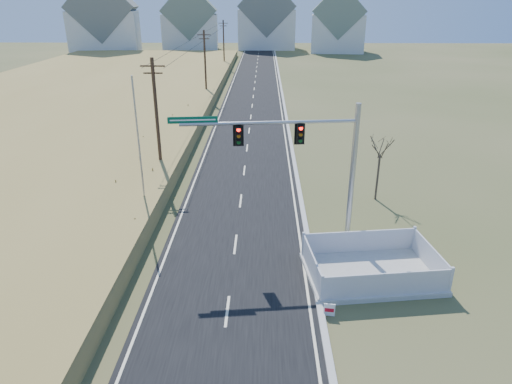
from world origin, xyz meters
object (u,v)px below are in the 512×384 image
fence_enclosure (371,271)px  flagpole (141,163)px  open_sign (329,310)px  traffic_signal_mast (318,163)px  bare_tree (381,146)px

fence_enclosure → flagpole: size_ratio=0.78×
open_sign → fence_enclosure: bearing=59.8°
traffic_signal_mast → open_sign: 7.99m
flagpole → traffic_signal_mast: bearing=-18.3°
flagpole → bare_tree: size_ratio=1.85×
fence_enclosure → bare_tree: bearing=68.8°
traffic_signal_mast → flagpole: 11.16m
traffic_signal_mast → bare_tree: traffic_signal_mast is taller
traffic_signal_mast → fence_enclosure: 6.20m
fence_enclosure → flagpole: bearing=144.9°
bare_tree → fence_enclosure: bearing=-103.9°
traffic_signal_mast → fence_enclosure: (2.51, -3.39, -4.54)m
traffic_signal_mast → open_sign: (0.01, -6.61, -4.50)m
fence_enclosure → flagpole: flagpole is taller
traffic_signal_mast → bare_tree: 7.91m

